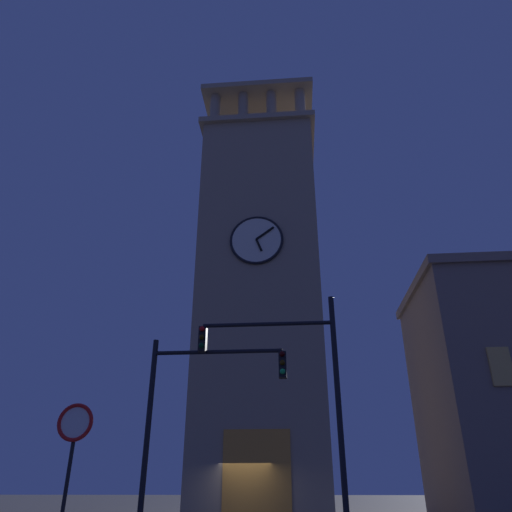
{
  "coord_description": "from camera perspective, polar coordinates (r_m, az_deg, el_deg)",
  "views": [
    {
      "loc": [
        -2.62,
        23.25,
        1.45
      ],
      "look_at": [
        -0.24,
        -4.25,
        14.85
      ],
      "focal_mm": 33.6,
      "sensor_mm": 36.0,
      "label": 1
    }
  ],
  "objects": [
    {
      "name": "clocktower",
      "position": [
        29.57,
        0.6,
        -4.62
      ],
      "size": [
        7.63,
        7.03,
        29.21
      ],
      "color": "gray",
      "rests_on": "ground_plane"
    },
    {
      "name": "traffic_signal_mid",
      "position": [
        14.34,
        -7.17,
        -16.66
      ],
      "size": [
        4.01,
        0.41,
        5.49
      ],
      "color": "black",
      "rests_on": "ground_plane"
    },
    {
      "name": "no_horn_sign",
      "position": [
        11.33,
        -20.92,
        -19.39
      ],
      "size": [
        0.78,
        0.14,
        3.09
      ],
      "color": "black",
      "rests_on": "ground_plane"
    },
    {
      "name": "traffic_signal_near",
      "position": [
        13.98,
        4.5,
        -14.21
      ],
      "size": [
        4.05,
        0.41,
        6.64
      ],
      "color": "black",
      "rests_on": "ground_plane"
    }
  ]
}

